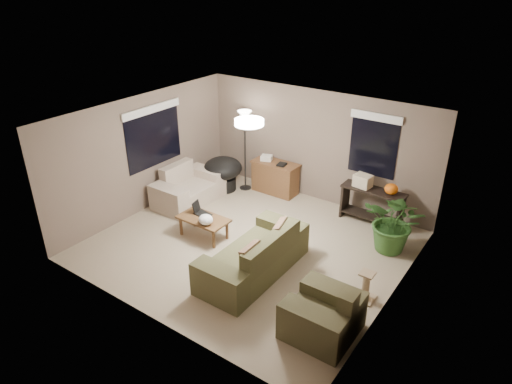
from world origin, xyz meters
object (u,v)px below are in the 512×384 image
Objects in this scene: main_sofa at (256,258)px; loveseat at (188,190)px; houseplant at (395,229)px; cat_scratching_post at (366,288)px; armchair at (324,316)px; console_table at (372,203)px; coffee_table at (203,221)px; desk at (275,177)px; floor_lamp at (245,124)px; papasan_chair at (223,171)px.

main_sofa is 3.10m from loveseat.
cat_scratching_post is (0.14, -1.61, -0.25)m from houseplant.
cat_scratching_post is (0.20, 1.06, -0.08)m from armchair.
coffee_table is at bearing -135.29° from console_table.
houseplant is 1.64m from cat_scratching_post.
desk is 2.20× the size of cat_scratching_post.
loveseat is 1.96m from floor_lamp.
main_sofa is 2.20× the size of armchair.
desk is at bearing 48.95° from loveseat.
papasan_chair is (-1.03, 1.90, 0.11)m from coffee_table.
main_sofa is at bearing 159.12° from armchair.
main_sofa is 3.43m from papasan_chair.
houseplant is (3.14, -0.82, 0.09)m from desk.
coffee_table is 3.35m from cat_scratching_post.
cat_scratching_post is at bearing -84.90° from houseplant.
floor_lamp is at bearing 151.14° from cat_scratching_post.
main_sofa is 1.88m from cat_scratching_post.
loveseat is at bearing -170.82° from houseplant.
desk is at bearing 18.48° from floor_lamp.
houseplant is (0.75, -0.77, 0.03)m from console_table.
houseplant is at bearing 50.58° from main_sofa.
loveseat is 1.60× the size of coffee_table.
houseplant reaches higher than armchair.
floor_lamp is at bearing 63.72° from loveseat.
houseplant reaches higher than main_sofa.
houseplant is at bearing 9.18° from loveseat.
main_sofa is 4.40× the size of cat_scratching_post.
armchair reaches higher than console_table.
console_table is at bearing 21.78° from loveseat.
papasan_chair is (-1.09, -0.58, 0.09)m from desk.
loveseat is 4.71m from cat_scratching_post.
console_table is (-0.69, 3.44, 0.14)m from armchair.
loveseat is at bearing 156.30° from armchair.
main_sofa is 3.22m from desk.
desk is 1.13× the size of papasan_chair.
houseplant reaches higher than papasan_chair.
cat_scratching_post is at bearing -36.46° from desk.
main_sofa reaches higher than papasan_chair.
console_table is (2.45, 2.43, 0.08)m from coffee_table.
cat_scratching_post is at bearing -69.51° from console_table.
floor_lamp reaches higher than console_table.
armchair is 0.83× the size of houseplant.
armchair is 4.66m from desk.
desk is 3.25m from houseplant.
loveseat is (-2.80, 1.32, 0.00)m from main_sofa.
loveseat is 1.45× the size of desk.
armchair is at bearing -20.88° from main_sofa.
desk is 1.42m from floor_lamp.
papasan_chair is (0.25, 0.96, 0.17)m from loveseat.
coffee_table is at bearing -91.35° from desk.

